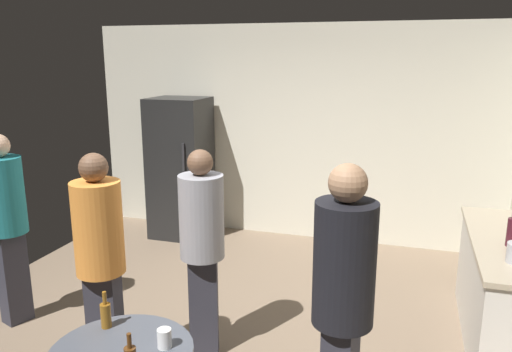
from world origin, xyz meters
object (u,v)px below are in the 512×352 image
at_px(person_in_orange_shirt, 100,251).
at_px(person_in_black_shirt, 343,294).
at_px(wine_bottle_on_counter, 512,231).
at_px(person_in_teal_shirt, 6,215).
at_px(plastic_cup_white, 164,338).
at_px(refrigerator, 181,168).
at_px(person_in_gray_shirt, 202,238).
at_px(beer_bottle_amber, 106,314).

xyz_separation_m(person_in_orange_shirt, person_in_black_shirt, (1.73, -0.27, 0.06)).
height_order(wine_bottle_on_counter, person_in_teal_shirt, person_in_teal_shirt).
bearing_deg(plastic_cup_white, wine_bottle_on_counter, 41.59).
bearing_deg(refrigerator, person_in_orange_shirt, -74.90).
relative_size(person_in_teal_shirt, person_in_gray_shirt, 1.02).
bearing_deg(refrigerator, person_in_gray_shirt, -61.01).
relative_size(beer_bottle_amber, plastic_cup_white, 2.09).
height_order(refrigerator, person_in_black_shirt, refrigerator).
bearing_deg(wine_bottle_on_counter, person_in_gray_shirt, -162.69).
height_order(plastic_cup_white, person_in_orange_shirt, person_in_orange_shirt).
distance_m(plastic_cup_white, person_in_gray_shirt, 1.13).
bearing_deg(beer_bottle_amber, wine_bottle_on_counter, 34.77).
bearing_deg(person_in_gray_shirt, person_in_orange_shirt, -66.48).
bearing_deg(wine_bottle_on_counter, person_in_black_shirt, -126.22).
bearing_deg(plastic_cup_white, person_in_teal_shirt, 152.94).
distance_m(refrigerator, wine_bottle_on_counter, 4.00).
distance_m(wine_bottle_on_counter, plastic_cup_white, 2.70).
distance_m(wine_bottle_on_counter, person_in_black_shirt, 1.83).
xyz_separation_m(refrigerator, person_in_gray_shirt, (1.35, -2.44, 0.06)).
bearing_deg(person_in_orange_shirt, beer_bottle_amber, 26.65).
xyz_separation_m(plastic_cup_white, person_in_gray_shirt, (-0.24, 1.09, 0.17)).
bearing_deg(wine_bottle_on_counter, person_in_orange_shirt, -156.71).
distance_m(beer_bottle_amber, person_in_teal_shirt, 1.87).
relative_size(beer_bottle_amber, person_in_black_shirt, 0.13).
height_order(refrigerator, person_in_teal_shirt, refrigerator).
relative_size(refrigerator, person_in_orange_shirt, 1.07).
xyz_separation_m(wine_bottle_on_counter, person_in_gray_shirt, (-2.25, -0.70, -0.05)).
height_order(wine_bottle_on_counter, person_in_black_shirt, person_in_black_shirt).
height_order(person_in_orange_shirt, person_in_black_shirt, person_in_black_shirt).
relative_size(wine_bottle_on_counter, person_in_orange_shirt, 0.18).
bearing_deg(person_in_gray_shirt, wine_bottle_on_counter, 88.47).
height_order(person_in_orange_shirt, person_in_gray_shirt, person_in_orange_shirt).
bearing_deg(wine_bottle_on_counter, plastic_cup_white, -138.41).
bearing_deg(person_in_teal_shirt, person_in_orange_shirt, -0.34).
xyz_separation_m(person_in_orange_shirt, person_in_gray_shirt, (0.56, 0.51, -0.02)).
bearing_deg(beer_bottle_amber, person_in_black_shirt, 9.36).
height_order(beer_bottle_amber, person_in_black_shirt, person_in_black_shirt).
bearing_deg(person_in_teal_shirt, person_in_black_shirt, 6.21).
bearing_deg(person_in_teal_shirt, beer_bottle_amber, -10.78).
height_order(person_in_gray_shirt, person_in_black_shirt, person_in_black_shirt).
height_order(wine_bottle_on_counter, person_in_gray_shirt, person_in_gray_shirt).
xyz_separation_m(person_in_gray_shirt, person_in_black_shirt, (1.17, -0.77, 0.08)).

